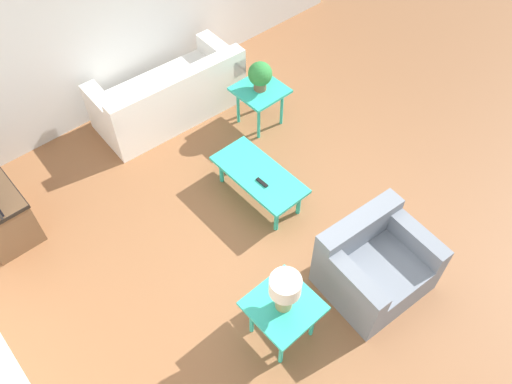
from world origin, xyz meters
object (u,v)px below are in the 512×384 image
(armchair, at_px, (374,264))
(side_table_plant, at_px, (260,94))
(potted_plant, at_px, (260,75))
(table_lamp, at_px, (285,290))
(sofa, at_px, (170,96))
(side_table_lamp, at_px, (283,309))
(coffee_table, at_px, (259,176))

(armchair, height_order, side_table_plant, armchair)
(potted_plant, height_order, table_lamp, table_lamp)
(armchair, distance_m, potted_plant, 2.66)
(armchair, xyz_separation_m, potted_plant, (2.51, -0.76, 0.46))
(sofa, xyz_separation_m, armchair, (-3.40, -0.01, 0.00))
(sofa, bearing_deg, side_table_lamp, 74.72)
(sofa, height_order, table_lamp, table_lamp)
(sofa, relative_size, table_lamp, 4.54)
(side_table_lamp, bearing_deg, sofa, -18.01)
(coffee_table, distance_m, side_table_lamp, 1.69)
(sofa, distance_m, side_table_lamp, 3.38)
(potted_plant, distance_m, table_lamp, 2.94)
(side_table_plant, relative_size, side_table_lamp, 1.00)
(coffee_table, height_order, side_table_plant, side_table_plant)
(side_table_lamp, distance_m, potted_plant, 2.95)
(sofa, relative_size, side_table_plant, 3.36)
(armchair, relative_size, side_table_lamp, 1.78)
(armchair, distance_m, side_table_lamp, 1.08)
(potted_plant, relative_size, table_lamp, 0.88)
(sofa, distance_m, armchair, 3.40)
(sofa, height_order, side_table_plant, sofa)
(side_table_lamp, distance_m, table_lamp, 0.36)
(side_table_plant, bearing_deg, table_lamp, 141.97)
(sofa, xyz_separation_m, side_table_plant, (-0.89, -0.77, 0.17))
(side_table_lamp, bearing_deg, potted_plant, -38.03)
(armchair, height_order, side_table_lamp, armchair)
(sofa, distance_m, table_lamp, 3.41)
(side_table_plant, bearing_deg, coffee_table, 137.53)
(side_table_lamp, relative_size, potted_plant, 1.54)
(sofa, distance_m, side_table_plant, 1.19)
(coffee_table, bearing_deg, sofa, -2.64)
(coffee_table, distance_m, side_table_plant, 1.27)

